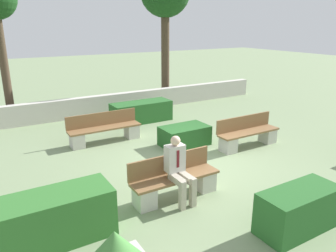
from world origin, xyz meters
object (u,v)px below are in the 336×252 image
object	(u,v)px
bench_front	(175,182)
bench_left_side	(248,135)
person_seated_man	(178,167)
bench_right_side	(105,131)

from	to	relation	value
bench_front	bench_left_side	xyz separation A→B (m)	(3.31, 1.37, 0.00)
bench_front	person_seated_man	xyz separation A→B (m)	(-0.01, -0.14, 0.40)
bench_left_side	bench_right_side	world-z (taller)	same
bench_left_side	bench_front	bearing A→B (deg)	-149.77
bench_front	person_seated_man	world-z (taller)	person_seated_man
bench_left_side	bench_right_side	size ratio (longest dim) A/B	0.92
bench_right_side	person_seated_man	bearing A→B (deg)	-99.12
bench_left_side	person_seated_man	xyz separation A→B (m)	(-3.32, -1.51, 0.39)
bench_front	bench_right_side	distance (m)	3.82
bench_front	person_seated_man	distance (m)	0.42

